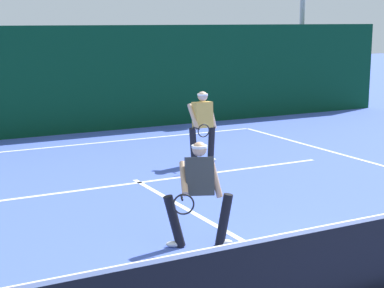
# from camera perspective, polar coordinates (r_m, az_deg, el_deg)

# --- Properties ---
(court_line_baseline_far) EXTENTS (10.85, 0.10, 0.01)m
(court_line_baseline_far) POSITION_cam_1_polar(r_m,az_deg,el_deg) (16.73, -10.72, -0.10)
(court_line_baseline_far) COLOR white
(court_line_baseline_far) RESTS_ON ground_plane
(court_line_service) EXTENTS (8.85, 0.10, 0.01)m
(court_line_service) POSITION_cam_1_polar(r_m,az_deg,el_deg) (12.74, -4.79, -3.50)
(court_line_service) COLOR white
(court_line_service) RESTS_ON ground_plane
(court_line_centre) EXTENTS (0.10, 6.40, 0.01)m
(court_line_centre) POSITION_cam_1_polar(r_m,az_deg,el_deg) (10.20, 1.89, -7.25)
(court_line_centre) COLOR white
(court_line_centre) RESTS_ON ground_plane
(tennis_net) EXTENTS (11.89, 0.09, 1.07)m
(tennis_net) POSITION_cam_1_polar(r_m,az_deg,el_deg) (7.60, 14.27, -10.16)
(tennis_net) COLOR #1E4723
(tennis_net) RESTS_ON ground_plane
(player_near) EXTENTS (1.10, 0.86, 1.55)m
(player_near) POSITION_cam_1_polar(r_m,az_deg,el_deg) (8.98, 0.64, -4.21)
(player_near) COLOR black
(player_near) RESTS_ON ground_plane
(player_far) EXTENTS (0.81, 0.84, 1.66)m
(player_far) POSITION_cam_1_polar(r_m,az_deg,el_deg) (14.22, 0.96, 1.83)
(player_far) COLOR black
(player_far) RESTS_ON ground_plane
(back_fence_windscreen) EXTENTS (23.75, 0.12, 3.08)m
(back_fence_windscreen) POSITION_cam_1_polar(r_m,az_deg,el_deg) (18.14, -12.55, 5.60)
(back_fence_windscreen) COLOR #08351F
(back_fence_windscreen) RESTS_ON ground_plane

